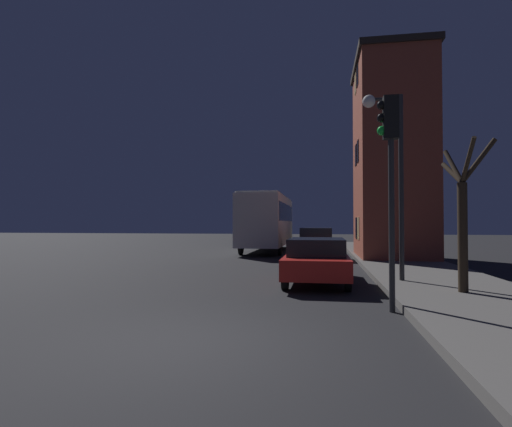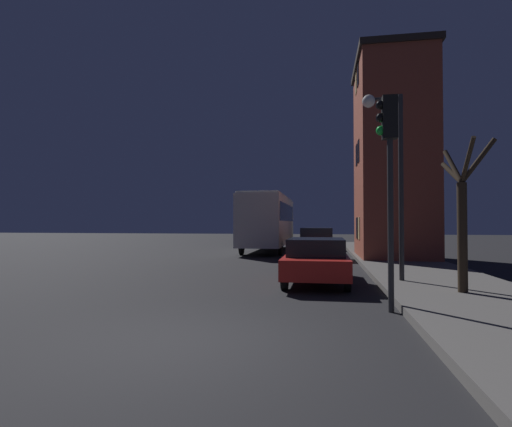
% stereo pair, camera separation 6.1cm
% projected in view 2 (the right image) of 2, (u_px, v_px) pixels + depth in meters
% --- Properties ---
extents(ground_plane, '(120.00, 120.00, 0.00)m').
position_uv_depth(ground_plane, '(190.00, 344.00, 6.07)').
color(ground_plane, black).
extents(brick_building, '(3.60, 5.57, 9.93)m').
position_uv_depth(brick_building, '(392.00, 157.00, 20.03)').
color(brick_building, brown).
rests_on(brick_building, sidewalk).
extents(streetlamp, '(1.16, 0.38, 5.48)m').
position_uv_depth(streetlamp, '(390.00, 155.00, 11.70)').
color(streetlamp, '#28282B').
rests_on(streetlamp, sidewalk).
extents(traffic_light, '(0.43, 0.24, 4.49)m').
position_uv_depth(traffic_light, '(388.00, 157.00, 8.28)').
color(traffic_light, '#28282B').
rests_on(traffic_light, ground).
extents(bare_tree, '(1.03, 1.71, 3.69)m').
position_uv_depth(bare_tree, '(462.00, 216.00, 9.64)').
color(bare_tree, '#2D2319').
rests_on(bare_tree, sidewalk).
extents(bus, '(2.46, 10.08, 3.58)m').
position_uv_depth(bus, '(269.00, 219.00, 26.04)').
color(bus, beige).
rests_on(bus, ground).
extents(car_near_lane, '(1.86, 4.42, 1.37)m').
position_uv_depth(car_near_lane, '(316.00, 259.00, 12.18)').
color(car_near_lane, '#B21E19').
rests_on(car_near_lane, ground).
extents(car_mid_lane, '(1.78, 4.23, 1.59)m').
position_uv_depth(car_mid_lane, '(317.00, 243.00, 20.63)').
color(car_mid_lane, '#B7BABF').
rests_on(car_mid_lane, ground).
extents(car_far_lane, '(1.77, 4.18, 1.50)m').
position_uv_depth(car_far_lane, '(319.00, 238.00, 27.96)').
color(car_far_lane, olive).
rests_on(car_far_lane, ground).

